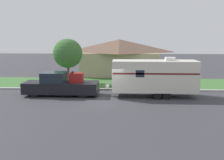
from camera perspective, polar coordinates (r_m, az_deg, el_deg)
ground_plane at (r=20.40m, az=-0.90°, el=-4.50°), size 120.00×120.00×0.00m
curb_strip at (r=24.03m, az=-0.29°, el=-2.16°), size 80.00×0.30×0.14m
lawn_strip at (r=27.62m, az=0.15°, el=-0.74°), size 80.00×7.00×0.03m
house_across_street at (r=33.93m, az=1.71°, el=5.38°), size 10.73×6.90×4.79m
pickup_truck at (r=22.17m, az=-11.64°, el=-1.17°), size 6.52×2.10×2.10m
travel_trailer at (r=21.45m, az=9.65°, el=0.94°), size 8.12×2.30×3.37m
mailbox at (r=25.42m, az=-9.02°, el=0.59°), size 0.48×0.20×1.36m
tree_in_yard at (r=27.70m, az=-10.07°, el=6.01°), size 3.18×3.18×4.91m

